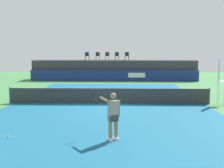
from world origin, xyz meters
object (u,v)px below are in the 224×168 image
object	(u,v)px
umpire_chair	(220,79)
net_post_near	(10,95)
spectator_chair_left	(98,56)
tennis_ball	(8,137)
spectator_chair_far_left	(87,56)
net_post_far	(209,96)
spectator_chair_right	(117,56)
spectator_chair_center	(107,56)
tennis_player	(113,115)
spectator_chair_far_right	(127,56)

from	to	relation	value
umpire_chair	net_post_near	world-z (taller)	umpire_chair
spectator_chair_left	tennis_ball	bearing A→B (deg)	-94.05
spectator_chair_far_left	net_post_far	bearing A→B (deg)	-58.33
net_post_far	spectator_chair_right	bearing A→B (deg)	111.00
spectator_chair_far_left	spectator_chair_center	size ratio (longest dim) A/B	1.00
net_post_near	tennis_player	bearing A→B (deg)	-48.57
spectator_chair_center	net_post_far	world-z (taller)	spectator_chair_center
spectator_chair_center	net_post_near	world-z (taller)	spectator_chair_center
spectator_chair_left	tennis_player	distance (m)	23.22
spectator_chair_left	net_post_near	world-z (taller)	spectator_chair_left
spectator_chair_far_left	spectator_chair_right	xyz separation A→B (m)	(3.33, 0.43, 0.00)
spectator_chair_far_left	spectator_chair_right	world-z (taller)	same
spectator_chair_far_left	spectator_chair_left	bearing A→B (deg)	22.14
spectator_chair_right	tennis_ball	world-z (taller)	spectator_chair_right
spectator_chair_far_right	tennis_ball	xyz separation A→B (m)	(-4.90, -22.79, -2.66)
tennis_ball	umpire_chair	bearing A→B (deg)	35.64
tennis_player	tennis_ball	size ratio (longest dim) A/B	26.03
spectator_chair_left	spectator_chair_far_right	size ratio (longest dim) A/B	1.00
net_post_near	spectator_chair_far_left	bearing A→B (deg)	78.11
spectator_chair_center	spectator_chair_far_right	bearing A→B (deg)	-1.87
spectator_chair_center	umpire_chair	world-z (taller)	spectator_chair_center
spectator_chair_far_left	spectator_chair_far_right	size ratio (longest dim) A/B	1.00
spectator_chair_far_right	net_post_near	bearing A→B (deg)	-116.24
umpire_chair	tennis_ball	bearing A→B (deg)	-144.36
spectator_chair_center	umpire_chair	distance (m)	17.28
spectator_chair_center	spectator_chair_right	xyz separation A→B (m)	(1.11, -0.05, 0.00)
spectator_chair_right	tennis_ball	distance (m)	23.28
spectator_chair_far_left	net_post_near	size ratio (longest dim) A/B	0.89
spectator_chair_left	spectator_chair_far_right	xyz separation A→B (m)	(3.28, -0.06, 0.00)
net_post_far	net_post_near	bearing A→B (deg)	180.00
spectator_chair_left	spectator_chair_far_left	bearing A→B (deg)	-157.86
net_post_near	net_post_far	distance (m)	12.40
spectator_chair_left	tennis_ball	size ratio (longest dim) A/B	13.06
spectator_chair_far_left	net_post_near	bearing A→B (deg)	-101.89
spectator_chair_center	tennis_player	xyz separation A→B (m)	(1.31, -23.04, -1.73)
spectator_chair_far_right	tennis_player	world-z (taller)	spectator_chair_far_right
umpire_chair	net_post_near	distance (m)	13.07
spectator_chair_far_right	tennis_ball	bearing A→B (deg)	-102.12
net_post_near	tennis_ball	xyz separation A→B (m)	(2.69, -7.40, -0.46)
spectator_chair_right	spectator_chair_far_right	xyz separation A→B (m)	(1.10, -0.02, 0.00)
tennis_ball	spectator_chair_right	bearing A→B (deg)	80.56
spectator_chair_right	tennis_player	bearing A→B (deg)	-89.50
spectator_chair_center	spectator_chair_right	bearing A→B (deg)	-2.55
tennis_player	umpire_chair	bearing A→B (deg)	50.10
spectator_chair_far_left	spectator_chair_left	distance (m)	1.25
net_post_near	tennis_player	xyz separation A→B (m)	(6.68, -7.57, 0.46)
umpire_chair	tennis_ball	size ratio (longest dim) A/B	40.59
spectator_chair_left	spectator_chair_right	distance (m)	2.17
spectator_chair_far_left	tennis_ball	bearing A→B (deg)	-91.19
spectator_chair_far_left	spectator_chair_far_right	distance (m)	4.45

